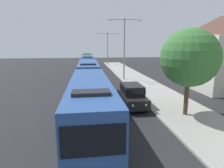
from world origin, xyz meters
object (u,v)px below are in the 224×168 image
white_suv (132,94)px  roadside_tree (190,58)px  bus_lead (90,101)px  bus_fourth_in_line (87,59)px  bus_second_in_line (88,72)px  bus_middle (88,63)px  streetlamp_mid (124,44)px  streetlamp_far (108,45)px

white_suv → roadside_tree: bearing=-40.8°
bus_lead → bus_fourth_in_line: same height
bus_lead → bus_second_in_line: bearing=90.0°
bus_fourth_in_line → roadside_tree: 39.10m
bus_fourth_in_line → white_suv: bearing=-84.0°
bus_middle → streetlamp_mid: (5.40, -10.38, 3.81)m
streetlamp_mid → roadside_tree: (1.70, -15.13, -1.13)m
roadside_tree → streetlamp_far: bearing=92.6°
white_suv → streetlamp_far: (1.70, 34.48, 4.21)m
bus_lead → streetlamp_far: bearing=81.9°
bus_second_in_line → streetlamp_mid: size_ratio=1.33×
bus_fourth_in_line → streetlamp_far: 6.53m
bus_second_in_line → streetlamp_far: 25.70m
bus_fourth_in_line → streetlamp_far: (5.40, -0.94, 3.55)m
streetlamp_far → roadside_tree: bearing=-87.4°
streetlamp_mid → roadside_tree: 15.27m
bus_second_in_line → streetlamp_far: streetlamp_far is taller
bus_lead → streetlamp_far: (5.40, 38.09, 3.55)m
bus_fourth_in_line → bus_lead: bearing=-90.0°
streetlamp_mid → streetlamp_far: (0.00, 22.29, -0.26)m
bus_middle → streetlamp_far: bearing=65.6°
bus_second_in_line → bus_fourth_in_line: 25.81m
streetlamp_far → bus_lead: bearing=-98.1°
bus_lead → streetlamp_far: size_ratio=1.44×
bus_second_in_line → streetlamp_far: (5.40, 24.87, 3.55)m
bus_second_in_line → streetlamp_mid: streetlamp_mid is taller
bus_lead → roadside_tree: bearing=5.4°
bus_lead → bus_second_in_line: size_ratio=1.00×
bus_middle → streetlamp_far: size_ratio=1.35×
streetlamp_far → roadside_tree: 37.47m
white_suv → streetlamp_mid: bearing=82.1°
bus_second_in_line → roadside_tree: roadside_tree is taller
bus_middle → bus_fourth_in_line: 12.84m
bus_second_in_line → roadside_tree: size_ratio=1.88×
bus_second_in_line → streetlamp_mid: (5.40, 2.59, 3.80)m
bus_second_in_line → white_suv: bus_second_in_line is taller
white_suv → roadside_tree: size_ratio=0.74×
white_suv → bus_second_in_line: bearing=111.1°
bus_second_in_line → streetlamp_mid: 7.09m
bus_middle → streetlamp_mid: streetlamp_mid is taller
streetlamp_far → white_suv: bearing=-92.8°
bus_second_in_line → bus_middle: (-0.00, 12.97, -0.00)m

